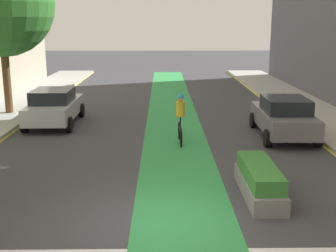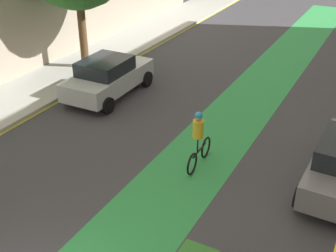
{
  "view_description": "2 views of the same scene",
  "coord_description": "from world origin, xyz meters",
  "px_view_note": "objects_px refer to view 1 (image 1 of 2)",
  "views": [
    {
      "loc": [
        0.13,
        -8.91,
        4.39
      ],
      "look_at": [
        0.32,
        5.05,
        1.04
      ],
      "focal_mm": 46.46,
      "sensor_mm": 36.0,
      "label": 1
    },
    {
      "loc": [
        5.2,
        -3.61,
        7.32
      ],
      "look_at": [
        0.15,
        5.92,
        1.55
      ],
      "focal_mm": 46.96,
      "sensor_mm": 36.0,
      "label": 2
    }
  ],
  "objects_px": {
    "median_planter": "(259,181)",
    "car_silver_left_far": "(54,106)",
    "cyclist_in_lane": "(180,118)",
    "street_tree_far": "(0,3)",
    "car_grey_right_far": "(284,117)"
  },
  "relations": [
    {
      "from": "median_planter",
      "to": "car_silver_left_far",
      "type": "bearing_deg",
      "value": 131.43
    },
    {
      "from": "cyclist_in_lane",
      "to": "street_tree_far",
      "type": "relative_size",
      "value": 0.25
    },
    {
      "from": "car_silver_left_far",
      "to": "cyclist_in_lane",
      "type": "relative_size",
      "value": 2.27
    },
    {
      "from": "car_silver_left_far",
      "to": "cyclist_in_lane",
      "type": "xyz_separation_m",
      "value": [
        5.38,
        -3.12,
        0.17
      ]
    },
    {
      "from": "cyclist_in_lane",
      "to": "median_planter",
      "type": "xyz_separation_m",
      "value": [
        1.83,
        -5.05,
        -0.57
      ]
    },
    {
      "from": "cyclist_in_lane",
      "to": "median_planter",
      "type": "relative_size",
      "value": 0.68
    },
    {
      "from": "car_silver_left_far",
      "to": "median_planter",
      "type": "xyz_separation_m",
      "value": [
        7.21,
        -8.17,
        -0.4
      ]
    },
    {
      "from": "cyclist_in_lane",
      "to": "street_tree_far",
      "type": "height_order",
      "value": "street_tree_far"
    },
    {
      "from": "median_planter",
      "to": "car_grey_right_far",
      "type": "bearing_deg",
      "value": 69.41
    },
    {
      "from": "car_silver_left_far",
      "to": "street_tree_far",
      "type": "distance_m",
      "value": 5.48
    },
    {
      "from": "car_grey_right_far",
      "to": "street_tree_far",
      "type": "bearing_deg",
      "value": 161.07
    },
    {
      "from": "car_silver_left_far",
      "to": "car_grey_right_far",
      "type": "distance_m",
      "value": 9.7
    },
    {
      "from": "car_silver_left_far",
      "to": "car_grey_right_far",
      "type": "xyz_separation_m",
      "value": [
        9.44,
        -2.22,
        0.0
      ]
    },
    {
      "from": "car_silver_left_far",
      "to": "street_tree_far",
      "type": "height_order",
      "value": "street_tree_far"
    },
    {
      "from": "cyclist_in_lane",
      "to": "street_tree_far",
      "type": "bearing_deg",
      "value": 147.83
    }
  ]
}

